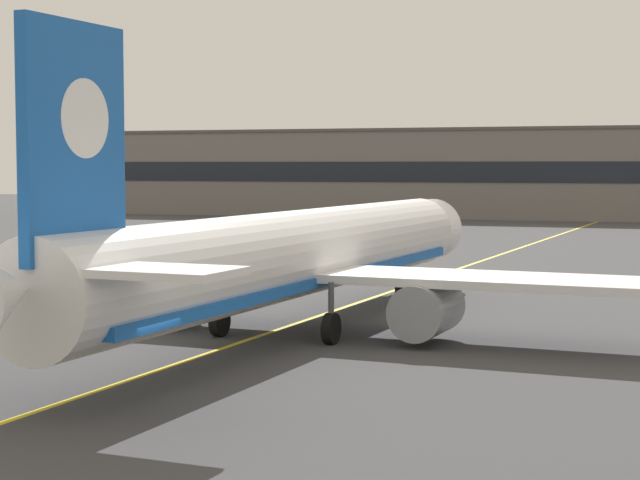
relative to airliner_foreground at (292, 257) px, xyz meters
name	(u,v)px	position (x,y,z in m)	size (l,w,h in m)	color
ground_plane	(132,400)	(-0.11, -14.07, -3.37)	(400.00, 400.00, 0.00)	#3D3D3F
taxiway_centreline	(387,293)	(-0.11, 15.93, -3.37)	(0.30, 180.00, 0.01)	yellow
airliner_foreground	(292,257)	(0.00, 0.00, 0.00)	(32.26, 41.52, 11.65)	white
safety_cone_by_nose_gear	(422,291)	(2.09, 15.22, -3.11)	(0.44, 0.44, 0.55)	orange
terminal_building	(507,173)	(-7.80, 105.28, 2.85)	(128.81, 12.40, 12.43)	slate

